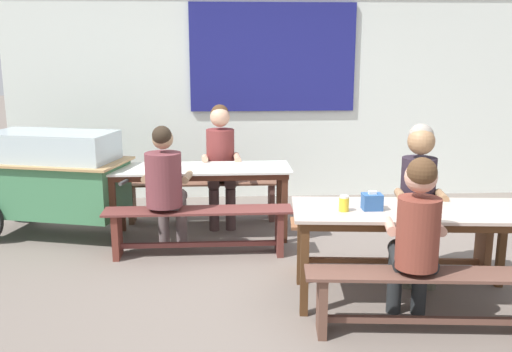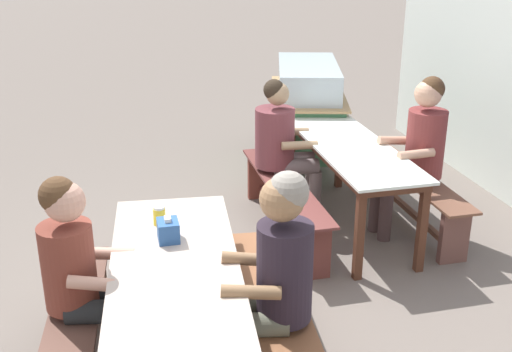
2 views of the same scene
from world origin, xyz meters
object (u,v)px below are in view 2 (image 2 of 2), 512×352
Objects in this scene: bench_near_front at (75,345)px; person_right_near_table at (272,272)px; person_near_front at (83,269)px; person_left_back_turned at (283,141)px; bench_far_front at (284,200)px; condiment_jar at (159,216)px; dining_table_near at (175,278)px; bench_near_back at (277,325)px; tissue_box at (168,230)px; person_center_facing at (418,146)px; bench_far_back at (408,188)px; dining_table_far at (350,153)px; food_cart at (307,107)px.

person_right_near_table is (0.27, 1.04, 0.47)m from bench_near_front.
person_near_front is 1.00× the size of person_left_back_turned.
bench_near_front is at bearing -45.44° from bench_far_front.
person_left_back_turned is 10.55× the size of condiment_jar.
person_near_front reaches higher than dining_table_near.
person_left_back_turned is at bearing 138.40° from bench_near_front.
tissue_box reaches higher than bench_near_back.
person_right_near_table is at bearing 34.16° from condiment_jar.
person_left_back_turned is 1.87m from condiment_jar.
person_center_facing is (-1.46, 2.15, 0.09)m from dining_table_near.
person_near_front reaches higher than tissue_box.
person_right_near_table reaches higher than bench_far_back.
person_near_front is 2.47m from person_left_back_turned.
person_near_front is 0.94× the size of person_center_facing.
person_left_back_turned is at bearing 145.43° from tissue_box.
dining_table_near is 2.03m from bench_far_front.
person_right_near_table is (0.22, 0.48, 0.10)m from dining_table_near.
dining_table_far is 2.64m from person_near_front.
tissue_box is (1.67, -1.15, 0.10)m from person_left_back_turned.
person_center_facing reaches higher than person_right_near_table.
dining_table_near is 3.65m from food_cart.
bench_near_back and bench_near_front have the same top height.
person_right_near_table is (0.35, 0.96, 0.05)m from person_near_front.
person_left_back_turned reaches higher than tissue_box.
person_near_front is 0.52m from tissue_box.
person_left_back_turned is 2.30m from person_right_near_table.
dining_table_near is 15.68× the size of condiment_jar.
bench_near_front is 1.35× the size of person_left_back_turned.
person_center_facing is (0.21, 1.06, 0.46)m from bench_far_front.
dining_table_far reaches higher than bench_far_back.
tissue_box is (-0.18, 0.48, 0.09)m from person_near_front.
dining_table_near is 0.55m from condiment_jar.
condiment_jar is at bearing -44.32° from bench_far_front.
bench_far_back is at bearing 127.21° from dining_table_near.
tissue_box is at bearing 179.69° from dining_table_near.
bench_far_back is 3.14m from person_near_front.
person_center_facing is 9.08× the size of tissue_box.
bench_far_front is at bearing 135.68° from condiment_jar.
bench_far_front is (0.00, -0.56, -0.37)m from dining_table_far.
bench_far_back is 1.38× the size of person_right_near_table.
bench_far_front is 1.05× the size of bench_near_front.
dining_table_near is 2.81m from bench_far_back.
bench_near_back is (1.72, -0.53, 0.01)m from bench_far_front.
dining_table_far is 1.00× the size of dining_table_near.
bench_near_back is 1.13m from person_near_front.
tissue_box is (-0.36, -0.56, 0.49)m from bench_near_back.
bench_near_front is at bearing -95.04° from dining_table_near.
dining_table_near is at bearing -95.04° from bench_near_back.
dining_table_near is at bearing 84.96° from bench_near_front.
dining_table_far is at bearing 148.30° from person_right_near_table.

